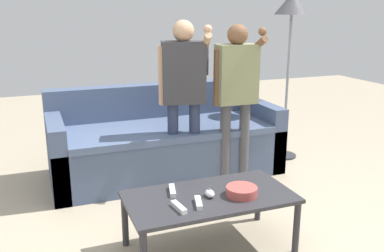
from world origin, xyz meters
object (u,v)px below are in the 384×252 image
(coffee_table, at_px, (209,201))
(game_remote_wand_near, at_px, (198,203))
(couch, at_px, (164,142))
(player_center, at_px, (184,85))
(snack_bowl, at_px, (242,191))
(game_remote_nunchuk, at_px, (210,193))
(player_right, at_px, (236,86))
(game_remote_wand_spare, at_px, (179,207))
(game_remote_wand_far, at_px, (172,191))
(floor_lamp, at_px, (291,15))

(coffee_table, xyz_separation_m, game_remote_wand_near, (-0.12, -0.11, 0.06))
(couch, bearing_deg, player_center, -80.45)
(snack_bowl, bearing_deg, game_remote_nunchuk, 165.00)
(coffee_table, xyz_separation_m, player_right, (0.67, 0.98, 0.56))
(player_right, xyz_separation_m, game_remote_wand_near, (-0.79, -1.09, -0.50))
(game_remote_wand_spare, bearing_deg, player_center, 68.72)
(game_remote_wand_near, xyz_separation_m, game_remote_wand_far, (-0.09, 0.23, -0.00))
(floor_lamp, distance_m, player_right, 1.11)
(player_center, bearing_deg, player_right, -12.38)
(game_remote_wand_far, bearing_deg, game_remote_wand_near, -67.96)
(game_remote_nunchuk, bearing_deg, game_remote_wand_spare, -158.44)
(player_center, relative_size, game_remote_wand_spare, 9.28)
(snack_bowl, bearing_deg, player_center, 89.01)
(game_remote_wand_near, bearing_deg, couch, 80.31)
(snack_bowl, xyz_separation_m, game_remote_wand_near, (-0.31, -0.03, -0.01))
(floor_lamp, relative_size, player_center, 1.17)
(player_center, xyz_separation_m, game_remote_wand_near, (-0.33, -1.19, -0.52))
(player_right, xyz_separation_m, player_center, (-0.46, 0.10, 0.02))
(snack_bowl, height_order, game_remote_nunchuk, snack_bowl)
(couch, distance_m, game_remote_wand_far, 1.40)
(game_remote_nunchuk, distance_m, floor_lamp, 2.36)
(couch, height_order, snack_bowl, couch)
(player_center, bearing_deg, couch, 99.55)
(coffee_table, bearing_deg, game_remote_nunchuk, -109.74)
(couch, distance_m, snack_bowl, 1.55)
(game_remote_nunchuk, height_order, game_remote_wand_far, game_remote_nunchuk)
(player_right, distance_m, player_center, 0.47)
(floor_lamp, bearing_deg, game_remote_wand_spare, -138.56)
(couch, bearing_deg, player_right, -43.00)
(coffee_table, relative_size, floor_lamp, 0.63)
(floor_lamp, xyz_separation_m, game_remote_wand_spare, (-1.75, -1.55, -1.09))
(coffee_table, distance_m, floor_lamp, 2.37)
(coffee_table, relative_size, player_center, 0.74)
(coffee_table, height_order, player_right, player_right)
(coffee_table, relative_size, game_remote_nunchuk, 12.42)
(player_center, bearing_deg, game_remote_wand_spare, -111.28)
(couch, height_order, game_remote_wand_near, couch)
(coffee_table, relative_size, snack_bowl, 5.34)
(coffee_table, height_order, player_center, player_center)
(player_right, bearing_deg, snack_bowl, -114.32)
(player_right, bearing_deg, couch, 137.00)
(game_remote_wand_far, distance_m, game_remote_wand_spare, 0.25)
(couch, bearing_deg, game_remote_nunchuk, -95.99)
(game_remote_wand_far, height_order, game_remote_wand_spare, same)
(coffee_table, distance_m, player_right, 1.31)
(snack_bowl, bearing_deg, floor_lamp, 49.06)
(game_remote_nunchuk, bearing_deg, snack_bowl, -15.00)
(player_right, relative_size, player_center, 0.98)
(player_right, bearing_deg, game_remote_wand_spare, -130.06)
(game_remote_wand_near, height_order, game_remote_wand_spare, same)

